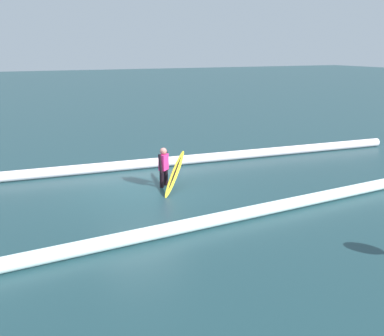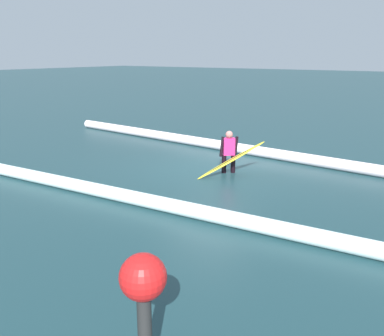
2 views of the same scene
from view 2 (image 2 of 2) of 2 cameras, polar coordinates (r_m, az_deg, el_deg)
The scene contains 6 objects.
ground_plane at distance 13.19m, azimuth 2.31°, elevation 0.01°, with size 162.91×162.91×0.00m, color #1C3C42.
surfer at distance 12.54m, azimuth 5.09°, elevation 2.51°, with size 0.42×0.47×1.29m.
surfboard at distance 12.20m, azimuth 5.42°, elevation 1.08°, with size 1.50×1.79×1.03m.
channel_buoy at distance 4.61m, azimuth -6.71°, elevation -15.94°, with size 0.51×0.51×1.50m.
wave_crest_foreground at distance 14.41m, azimuth 12.20°, elevation 1.74°, with size 0.36×0.36×20.92m, color white.
wave_crest_midground at distance 10.65m, azimuth -11.94°, elevation -3.18°, with size 0.34×0.34×17.79m, color white.
Camera 2 is at (-6.77, 10.76, 3.52)m, focal length 38.80 mm.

